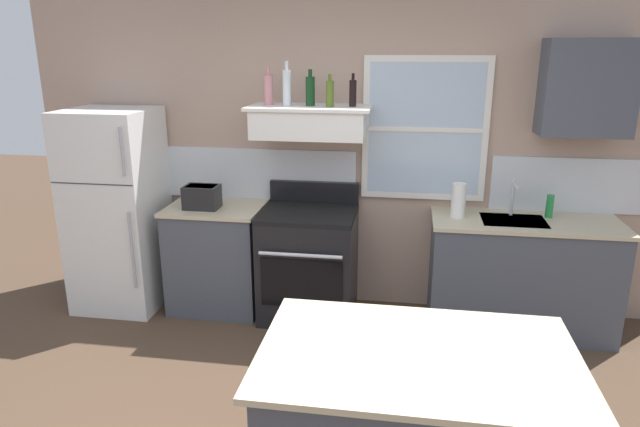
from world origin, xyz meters
TOP-DOWN VIEW (x-y plane):
  - back_wall at (0.03, 2.23)m, footprint 5.40×0.11m
  - refrigerator at (-1.90, 1.84)m, footprint 0.70×0.72m
  - counter_left_of_stove at (-1.05, 1.90)m, footprint 0.79×0.63m
  - toaster at (-1.13, 1.82)m, footprint 0.30×0.20m
  - stove_range at (-0.25, 1.86)m, footprint 0.76×0.69m
  - range_hood_shelf at (-0.25, 1.96)m, footprint 0.96×0.52m
  - bottle_rose_pink at (-0.58, 1.97)m, footprint 0.07×0.07m
  - bottle_clear_tall at (-0.42, 1.92)m, footprint 0.06×0.06m
  - bottle_dark_green_wine at (-0.25, 1.96)m, footprint 0.07×0.07m
  - bottle_olive_oil_square at (-0.09, 1.91)m, footprint 0.06×0.06m
  - bottle_balsamic_dark at (0.09, 1.95)m, footprint 0.06×0.06m
  - counter_right_with_sink at (1.45, 1.90)m, footprint 1.43×0.63m
  - sink_faucet at (1.35, 2.00)m, footprint 0.03×0.17m
  - paper_towel_roll at (0.93, 1.90)m, footprint 0.11×0.11m
  - dish_soap_bottle at (1.63, 2.00)m, footprint 0.06×0.06m
  - upper_cabinet_right at (1.80, 2.04)m, footprint 0.64×0.32m

SIDE VIEW (x-z plane):
  - counter_left_of_stove at x=-1.05m, z-range 0.00..0.91m
  - counter_right_with_sink at x=1.45m, z-range 0.00..0.91m
  - stove_range at x=-0.25m, z-range -0.08..1.01m
  - refrigerator at x=-1.90m, z-range 0.00..1.70m
  - dish_soap_bottle at x=1.63m, z-range 0.91..1.09m
  - toaster at x=-1.13m, z-range 0.91..1.10m
  - paper_towel_roll at x=0.93m, z-range 0.91..1.18m
  - sink_faucet at x=1.35m, z-range 0.94..1.22m
  - back_wall at x=0.03m, z-range 0.00..2.70m
  - range_hood_shelf at x=-0.25m, z-range 1.50..1.75m
  - bottle_olive_oil_square at x=-0.09m, z-range 1.73..1.97m
  - bottle_balsamic_dark at x=0.09m, z-range 1.73..1.97m
  - bottle_dark_green_wine at x=-0.25m, z-range 1.72..2.00m
  - bottle_rose_pink at x=-0.58m, z-range 1.72..2.01m
  - bottle_clear_tall at x=-0.42m, z-range 1.72..2.06m
  - upper_cabinet_right at x=1.80m, z-range 1.55..2.25m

